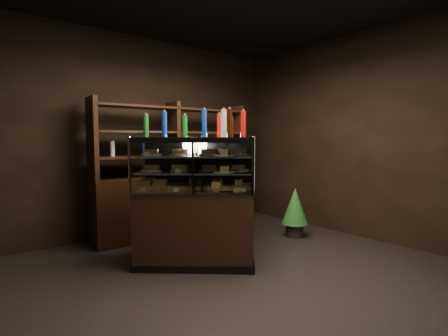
% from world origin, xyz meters
% --- Properties ---
extents(ground, '(5.00, 5.00, 0.00)m').
position_xyz_m(ground, '(0.00, 0.00, 0.00)').
color(ground, black).
rests_on(ground, ground).
extents(room_shell, '(5.02, 5.02, 3.01)m').
position_xyz_m(room_shell, '(0.00, 0.00, 1.94)').
color(room_shell, black).
rests_on(room_shell, ground).
extents(display_case, '(1.94, 1.46, 1.48)m').
position_xyz_m(display_case, '(0.20, 0.81, 0.49)').
color(display_case, black).
rests_on(display_case, ground).
extents(food_display, '(1.52, 1.01, 0.45)m').
position_xyz_m(food_display, '(0.20, 0.81, 1.10)').
color(food_display, '#BE8844').
rests_on(food_display, display_case).
extents(bottles_top, '(1.35, 0.87, 0.30)m').
position_xyz_m(bottles_top, '(0.20, 0.82, 1.61)').
color(bottles_top, black).
rests_on(bottles_top, display_case).
extents(potted_conifer, '(0.39, 0.39, 0.83)m').
position_xyz_m(potted_conifer, '(1.74, 0.80, 0.48)').
color(potted_conifer, black).
rests_on(potted_conifer, ground).
extents(back_shelving, '(2.44, 0.55, 2.00)m').
position_xyz_m(back_shelving, '(0.42, 2.05, 0.61)').
color(back_shelving, black).
rests_on(back_shelving, ground).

